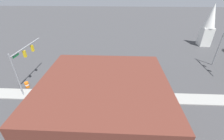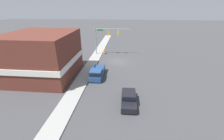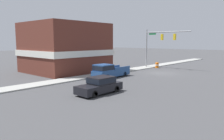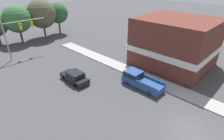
% 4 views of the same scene
% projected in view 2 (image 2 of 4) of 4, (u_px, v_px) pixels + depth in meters
% --- Properties ---
extents(ground_plane, '(200.00, 200.00, 0.00)m').
position_uv_depth(ground_plane, '(118.00, 62.00, 33.82)').
color(ground_plane, '#424244').
extents(sidewalk_curb, '(2.40, 60.00, 0.14)m').
position_uv_depth(sidewalk_curb, '(94.00, 60.00, 34.27)').
color(sidewalk_curb, '#9E9E99').
rests_on(sidewalk_curb, ground).
extents(near_signal_assembly, '(8.33, 0.49, 6.92)m').
position_uv_depth(near_signal_assembly, '(106.00, 35.00, 36.45)').
color(near_signal_assembly, gray).
rests_on(near_signal_assembly, ground).
extents(car_lead, '(1.86, 4.63, 1.55)m').
position_uv_depth(car_lead, '(129.00, 98.00, 19.31)').
color(car_lead, black).
rests_on(car_lead, ground).
extents(pickup_truck_parked, '(1.99, 5.66, 1.85)m').
position_uv_depth(pickup_truck_parked, '(97.00, 73.00, 26.15)').
color(pickup_truck_parked, black).
rests_on(pickup_truck_parked, ground).
extents(construction_barrel, '(0.64, 0.64, 1.01)m').
position_uv_depth(construction_barrel, '(104.00, 52.00, 38.77)').
color(construction_barrel, orange).
rests_on(construction_barrel, ground).
extents(corner_brick_building, '(10.74, 11.44, 7.65)m').
position_uv_depth(corner_brick_building, '(43.00, 56.00, 25.73)').
color(corner_brick_building, brown).
rests_on(corner_brick_building, ground).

